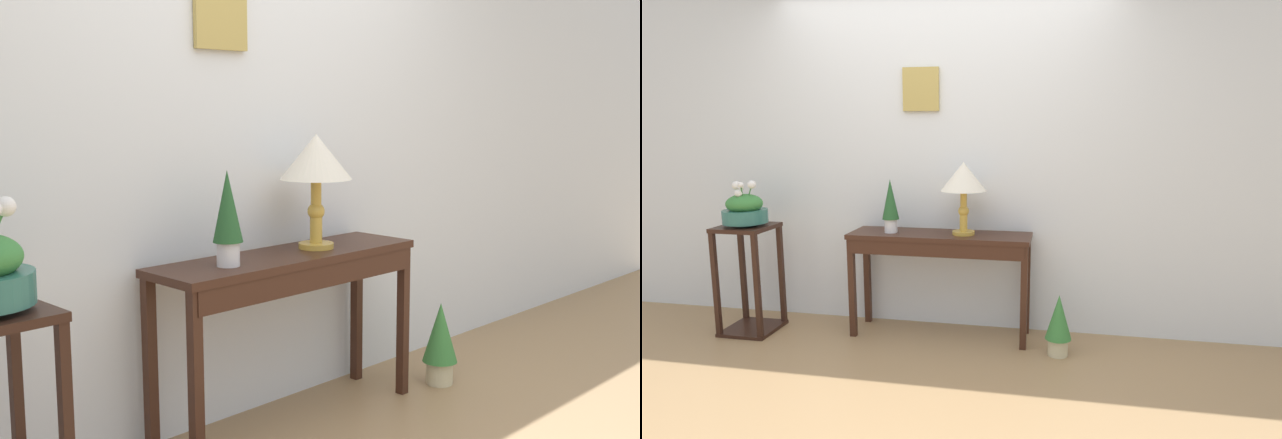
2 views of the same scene
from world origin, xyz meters
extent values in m
cube|color=#9E7A51|center=(0.00, 0.00, 0.00)|extent=(12.00, 12.00, 0.01)
cube|color=silver|center=(0.00, 1.34, 1.40)|extent=(9.00, 0.10, 2.80)
cube|color=tan|center=(-0.15, 1.28, 1.81)|extent=(0.27, 0.02, 0.32)
cube|color=#C7684D|center=(-0.15, 1.27, 1.81)|extent=(0.22, 0.01, 0.25)
cube|color=#381E14|center=(0.03, 1.07, 0.76)|extent=(1.32, 0.37, 0.03)
cube|color=#381E14|center=(0.03, 0.90, 0.69)|extent=(1.25, 0.03, 0.10)
cube|color=#381E14|center=(-0.59, 0.91, 0.37)|extent=(0.04, 0.04, 0.74)
cube|color=#381E14|center=(0.66, 0.91, 0.37)|extent=(0.04, 0.04, 0.74)
cube|color=#381E14|center=(-0.59, 1.22, 0.37)|extent=(0.04, 0.04, 0.74)
cube|color=#381E14|center=(0.66, 1.22, 0.37)|extent=(0.04, 0.04, 0.74)
cylinder|color=gold|center=(0.21, 1.07, 0.79)|extent=(0.16, 0.16, 0.02)
cylinder|color=gold|center=(0.21, 1.07, 0.87)|extent=(0.06, 0.06, 0.14)
sphere|color=gold|center=(0.21, 1.07, 0.94)|extent=(0.08, 0.08, 0.08)
cylinder|color=gold|center=(0.21, 1.07, 1.02)|extent=(0.05, 0.05, 0.14)
cone|color=beige|center=(0.21, 1.07, 1.19)|extent=(0.33, 0.33, 0.20)
cylinder|color=silver|center=(-0.33, 1.04, 0.82)|extent=(0.09, 0.09, 0.10)
cone|color=#235128|center=(-0.33, 1.04, 1.02)|extent=(0.12, 0.12, 0.29)
cube|color=black|center=(-1.39, 0.87, 0.80)|extent=(0.38, 0.38, 0.03)
cube|color=black|center=(-1.39, 0.87, 0.01)|extent=(0.38, 0.38, 0.03)
cube|color=black|center=(-1.56, 0.71, 0.41)|extent=(0.04, 0.03, 0.76)
cube|color=black|center=(-1.23, 0.71, 0.41)|extent=(0.04, 0.03, 0.76)
cube|color=black|center=(-1.56, 1.04, 0.41)|extent=(0.04, 0.04, 0.76)
cube|color=black|center=(-1.23, 1.04, 0.41)|extent=(0.04, 0.04, 0.76)
cylinder|color=#2D665B|center=(-1.39, 0.87, 0.83)|extent=(0.14, 0.14, 0.02)
cylinder|color=#2D665B|center=(-1.39, 0.87, 0.89)|extent=(0.32, 0.32, 0.10)
ellipsoid|color=#387A38|center=(-1.39, 0.87, 0.98)|extent=(0.26, 0.26, 0.14)
cylinder|color=#387A38|center=(-1.35, 0.86, 1.03)|extent=(0.09, 0.03, 0.19)
sphere|color=white|center=(-1.31, 0.85, 1.13)|extent=(0.06, 0.06, 0.06)
cylinder|color=#387A38|center=(-1.38, 0.84, 1.03)|extent=(0.04, 0.08, 0.19)
sphere|color=white|center=(-1.36, 0.80, 1.13)|extent=(0.04, 0.04, 0.04)
cylinder|color=#387A38|center=(-1.39, 0.84, 1.00)|extent=(0.01, 0.07, 0.13)
sphere|color=white|center=(-1.40, 0.81, 1.07)|extent=(0.05, 0.05, 0.05)
cylinder|color=#387A38|center=(-1.40, 0.87, 1.02)|extent=(0.02, 0.02, 0.17)
sphere|color=white|center=(-1.41, 0.86, 1.10)|extent=(0.05, 0.05, 0.05)
cylinder|color=#387A38|center=(-1.41, 0.86, 1.03)|extent=(0.05, 0.03, 0.18)
sphere|color=white|center=(-1.44, 0.85, 1.12)|extent=(0.06, 0.06, 0.06)
cylinder|color=beige|center=(0.90, 0.86, 0.06)|extent=(0.14, 0.14, 0.12)
cone|color=#387A38|center=(0.90, 0.86, 0.28)|extent=(0.18, 0.18, 0.31)
camera|label=1|loc=(-2.32, -1.43, 1.42)|focal=44.47mm
camera|label=2|loc=(0.90, -2.56, 1.52)|focal=29.40mm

